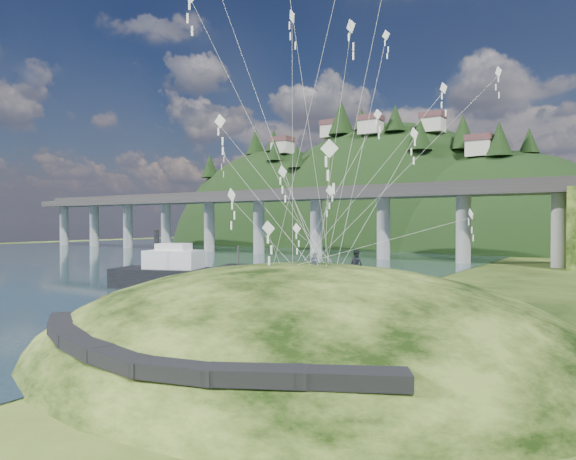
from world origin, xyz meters
The scene contains 10 objects.
ground centered at (0.00, 0.00, 0.00)m, with size 320.00×320.00×0.00m, color black.
water centered at (-72.00, 30.00, 0.01)m, with size 240.00×240.00×0.00m, color #324F5D.
grass_hill centered at (8.00, 2.00, -1.50)m, with size 36.00×32.00×13.00m.
footpath centered at (7.46, -9.74, 2.08)m, with size 22.29×5.84×0.83m.
bridge centered at (-26.46, 70.07, 9.70)m, with size 160.00×11.00×15.00m.
far_ridge centered at (-43.58, 122.17, -7.44)m, with size 153.00×70.00×94.50m.
work_barge centered at (-16.70, 17.22, 1.67)m, with size 19.63×11.39×6.65m.
wooden_dock centered at (-8.30, 5.92, 0.50)m, with size 15.91×2.86×1.13m.
kite_flyers centered at (9.73, 4.43, 5.79)m, with size 2.30×3.32×1.90m.
kite_swarm centered at (8.45, 2.03, 14.96)m, with size 19.84×17.53×22.02m.
Camera 1 is at (24.69, -24.55, 7.64)m, focal length 32.00 mm.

